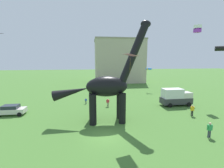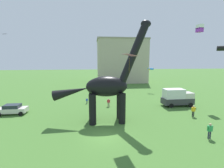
{
  "view_description": "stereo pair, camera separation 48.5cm",
  "coord_description": "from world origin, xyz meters",
  "px_view_note": "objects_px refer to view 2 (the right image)",
  "views": [
    {
      "loc": [
        -1.54,
        -16.34,
        8.53
      ],
      "look_at": [
        1.4,
        5.17,
        5.13
      ],
      "focal_mm": 25.3,
      "sensor_mm": 36.0,
      "label": 1
    },
    {
      "loc": [
        -1.06,
        -16.4,
        8.53
      ],
      "look_at": [
        1.4,
        5.17,
        5.13
      ],
      "focal_mm": 25.3,
      "sensor_mm": 36.0,
      "label": 2
    }
  ],
  "objects_px": {
    "parked_box_truck": "(177,97)",
    "person_near_flyer": "(87,100)",
    "person_strolling_adult": "(109,102)",
    "kite_high_right": "(5,34)",
    "kite_near_low": "(129,55)",
    "person_photographer": "(193,110)",
    "kite_far_right": "(150,69)",
    "dinosaur_sculpture": "(106,86)",
    "person_vendor_side": "(210,129)",
    "parked_sedan_left": "(13,109)",
    "kite_trailing": "(200,28)"
  },
  "relations": [
    {
      "from": "person_photographer",
      "to": "kite_far_right",
      "type": "relative_size",
      "value": 1.01
    },
    {
      "from": "person_vendor_side",
      "to": "kite_near_low",
      "type": "height_order",
      "value": "kite_near_low"
    },
    {
      "from": "kite_far_right",
      "to": "kite_near_low",
      "type": "bearing_deg",
      "value": -115.02
    },
    {
      "from": "person_strolling_adult",
      "to": "kite_trailing",
      "type": "xyz_separation_m",
      "value": [
        17.49,
        1.26,
        13.43
      ]
    },
    {
      "from": "kite_high_right",
      "to": "person_near_flyer",
      "type": "bearing_deg",
      "value": -28.28
    },
    {
      "from": "parked_sedan_left",
      "to": "kite_trailing",
      "type": "relative_size",
      "value": 2.96
    },
    {
      "from": "person_vendor_side",
      "to": "kite_trailing",
      "type": "distance_m",
      "value": 20.96
    },
    {
      "from": "parked_box_truck",
      "to": "person_vendor_side",
      "type": "xyz_separation_m",
      "value": [
        -2.78,
        -12.0,
        -0.59
      ]
    },
    {
      "from": "parked_sedan_left",
      "to": "kite_high_right",
      "type": "height_order",
      "value": "kite_high_right"
    },
    {
      "from": "person_near_flyer",
      "to": "kite_trailing",
      "type": "height_order",
      "value": "kite_trailing"
    },
    {
      "from": "parked_sedan_left",
      "to": "person_near_flyer",
      "type": "height_order",
      "value": "parked_sedan_left"
    },
    {
      "from": "person_near_flyer",
      "to": "person_vendor_side",
      "type": "height_order",
      "value": "person_vendor_side"
    },
    {
      "from": "person_strolling_adult",
      "to": "person_photographer",
      "type": "relative_size",
      "value": 0.86
    },
    {
      "from": "parked_box_truck",
      "to": "person_photographer",
      "type": "bearing_deg",
      "value": -95.33
    },
    {
      "from": "person_near_flyer",
      "to": "dinosaur_sculpture",
      "type": "bearing_deg",
      "value": 19.19
    },
    {
      "from": "person_near_flyer",
      "to": "kite_near_low",
      "type": "relative_size",
      "value": 0.51
    },
    {
      "from": "person_near_flyer",
      "to": "kite_high_right",
      "type": "bearing_deg",
      "value": -117.59
    },
    {
      "from": "kite_high_right",
      "to": "kite_near_low",
      "type": "xyz_separation_m",
      "value": [
        24.31,
        -23.29,
        -5.37
      ]
    },
    {
      "from": "person_near_flyer",
      "to": "person_vendor_side",
      "type": "xyz_separation_m",
      "value": [
        13.81,
        -15.43,
        0.38
      ]
    },
    {
      "from": "kite_near_low",
      "to": "person_photographer",
      "type": "bearing_deg",
      "value": 20.6
    },
    {
      "from": "parked_sedan_left",
      "to": "parked_box_truck",
      "type": "bearing_deg",
      "value": 2.62
    },
    {
      "from": "kite_far_right",
      "to": "kite_trailing",
      "type": "relative_size",
      "value": 1.21
    },
    {
      "from": "kite_far_right",
      "to": "person_photographer",
      "type": "bearing_deg",
      "value": -90.59
    },
    {
      "from": "parked_box_truck",
      "to": "person_near_flyer",
      "type": "distance_m",
      "value": 16.97
    },
    {
      "from": "dinosaur_sculpture",
      "to": "person_photographer",
      "type": "relative_size",
      "value": 7.87
    },
    {
      "from": "dinosaur_sculpture",
      "to": "person_photographer",
      "type": "distance_m",
      "value": 13.62
    },
    {
      "from": "parked_sedan_left",
      "to": "kite_trailing",
      "type": "bearing_deg",
      "value": 6.14
    },
    {
      "from": "parked_box_truck",
      "to": "kite_far_right",
      "type": "xyz_separation_m",
      "value": [
        -0.23,
        13.93,
        4.37
      ]
    },
    {
      "from": "person_vendor_side",
      "to": "kite_trailing",
      "type": "bearing_deg",
      "value": 116.72
    },
    {
      "from": "person_strolling_adult",
      "to": "person_vendor_side",
      "type": "distance_m",
      "value": 16.28
    },
    {
      "from": "parked_box_truck",
      "to": "person_strolling_adult",
      "type": "bearing_deg",
      "value": 174.5
    },
    {
      "from": "person_near_flyer",
      "to": "person_strolling_adult",
      "type": "bearing_deg",
      "value": 59.58
    },
    {
      "from": "person_strolling_adult",
      "to": "kite_high_right",
      "type": "relative_size",
      "value": 1.41
    },
    {
      "from": "dinosaur_sculpture",
      "to": "kite_far_right",
      "type": "xyz_separation_m",
      "value": [
        13.26,
        19.76,
        1.1
      ]
    },
    {
      "from": "person_vendor_side",
      "to": "person_strolling_adult",
      "type": "bearing_deg",
      "value": -177.97
    },
    {
      "from": "parked_sedan_left",
      "to": "person_strolling_adult",
      "type": "height_order",
      "value": "parked_sedan_left"
    },
    {
      "from": "parked_sedan_left",
      "to": "person_photographer",
      "type": "relative_size",
      "value": 2.43
    },
    {
      "from": "parked_sedan_left",
      "to": "person_strolling_adult",
      "type": "relative_size",
      "value": 2.81
    },
    {
      "from": "kite_high_right",
      "to": "kite_near_low",
      "type": "height_order",
      "value": "kite_high_right"
    },
    {
      "from": "person_strolling_adult",
      "to": "kite_near_low",
      "type": "bearing_deg",
      "value": 58.53
    },
    {
      "from": "person_strolling_adult",
      "to": "person_photographer",
      "type": "bearing_deg",
      "value": 112.88
    },
    {
      "from": "dinosaur_sculpture",
      "to": "person_strolling_adult",
      "type": "height_order",
      "value": "dinosaur_sculpture"
    },
    {
      "from": "person_photographer",
      "to": "person_near_flyer",
      "type": "bearing_deg",
      "value": -156.77
    },
    {
      "from": "person_near_flyer",
      "to": "kite_near_low",
      "type": "distance_m",
      "value": 16.41
    },
    {
      "from": "kite_far_right",
      "to": "kite_near_low",
      "type": "height_order",
      "value": "kite_near_low"
    },
    {
      "from": "person_strolling_adult",
      "to": "kite_trailing",
      "type": "height_order",
      "value": "kite_trailing"
    },
    {
      "from": "person_photographer",
      "to": "kite_high_right",
      "type": "distance_m",
      "value": 42.2
    },
    {
      "from": "person_vendor_side",
      "to": "person_photographer",
      "type": "bearing_deg",
      "value": 124.94
    },
    {
      "from": "parked_sedan_left",
      "to": "person_photographer",
      "type": "xyz_separation_m",
      "value": [
        27.5,
        -4.29,
        0.24
      ]
    },
    {
      "from": "parked_sedan_left",
      "to": "kite_near_low",
      "type": "height_order",
      "value": "kite_near_low"
    }
  ]
}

